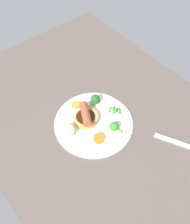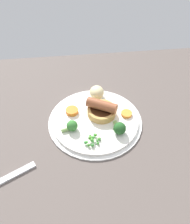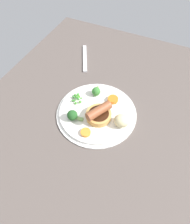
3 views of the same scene
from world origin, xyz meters
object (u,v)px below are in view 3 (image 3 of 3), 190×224
Objects in this scene: sausage_pudding at (99,114)px; carrot_slice_0 at (113,99)px; carrot_slice_2 at (86,132)px; broccoli_floret_far at (73,115)px; fork at (85,58)px; pea_pile at (77,98)px; potato_chunk_0 at (122,121)px; broccoli_floret_near at (96,91)px; dinner_plate at (96,112)px.

carrot_slice_0 is (-8.95, 1.64, -1.35)cm from sausage_pudding.
broccoli_floret_far is at bearing -118.31° from carrot_slice_2.
broccoli_floret_far reaches higher than carrot_slice_2.
carrot_slice_2 is (3.46, 6.42, -1.24)cm from broccoli_floret_far.
carrot_slice_2 is at bearing -0.23° from fork.
pea_pile reaches higher than carrot_slice_2.
fork is (-27.59, -19.14, -3.08)cm from sausage_pudding.
pea_pile is 0.96× the size of potato_chunk_0.
broccoli_floret_near is 0.88× the size of broccoli_floret_far.
pea_pile is at bearing -67.37° from carrot_slice_0.
broccoli_floret_far reaches higher than dinner_plate.
sausage_pudding reaches higher than fork.
carrot_slice_0 is (-6.80, 3.43, 1.46)cm from dinner_plate.
dinner_plate is at bearing 7.01° from fork.
dinner_plate is 8.28cm from broccoli_floret_near.
broccoli_floret_near is (-9.32, -5.19, -0.45)cm from sausage_pudding.
carrot_slice_0 is 27.97cm from fork.
broccoli_floret_far reaches higher than carrot_slice_0.
sausage_pudding is 0.52× the size of fork.
broccoli_floret_near is 0.97× the size of potato_chunk_0.
fork is (-31.65, -11.51, -2.79)cm from broccoli_floret_far.
potato_chunk_0 is at bearing 122.48° from sausage_pudding.
potato_chunk_0 is (3.34, 18.20, 0.99)cm from pea_pile.
pea_pile is at bearing -57.39° from broccoli_floret_near.
sausage_pudding is (2.15, 1.79, 2.81)cm from dinner_plate.
carrot_slice_2 is 0.18× the size of fork.
pea_pile reaches higher than dinner_plate.
broccoli_floret_near is 15.73cm from potato_chunk_0.
pea_pile is (-1.82, -8.50, 1.82)cm from dinner_plate.
fork is (-18.26, -13.94, -2.63)cm from broccoli_floret_near.
dinner_plate is at bearing -98.92° from potato_chunk_0.
broccoli_floret_far is at bearing -7.30° from fork.
potato_chunk_0 reaches higher than pea_pile.
broccoli_floret_far is (4.07, -7.63, -0.29)cm from sausage_pudding.
carrot_slice_2 is at bearing -9.83° from carrot_slice_0.
sausage_pudding is 11.08cm from pea_pile.
broccoli_floret_near is at bearing -123.58° from potato_chunk_0.
pea_pile is 18.53cm from potato_chunk_0.
sausage_pudding is at bearing 7.47° from fork.
broccoli_floret_near is 23.13cm from fork.
dinner_plate reaches higher than fork.
dinner_plate is 3.00× the size of sausage_pudding.
sausage_pudding is 8.65cm from broccoli_floret_far.
pea_pile is 1.29× the size of carrot_slice_0.
potato_chunk_0 is at bearing 42.64° from broccoli_floret_near.
sausage_pudding is at bearing -10.41° from carrot_slice_0.
potato_chunk_0 is 10.50cm from carrot_slice_0.
broccoli_floret_far is 1.48× the size of carrot_slice_0.
sausage_pudding reaches higher than dinner_plate.
sausage_pudding is 1.69× the size of broccoli_floret_far.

